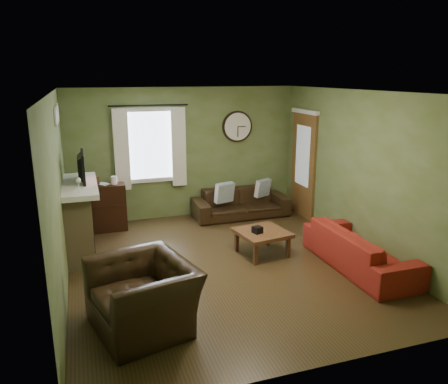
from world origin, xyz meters
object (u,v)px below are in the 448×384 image
object	(u,v)px
bookshelf	(106,208)
sofa_brown	(241,203)
armchair	(143,296)
sofa_red	(359,249)
coffee_table	(262,243)

from	to	relation	value
bookshelf	sofa_brown	bearing A→B (deg)	0.32
armchair	sofa_red	bearing A→B (deg)	85.46
bookshelf	armchair	distance (m)	3.46
sofa_red	armchair	size ratio (longest dim) A/B	1.71
sofa_red	bookshelf	bearing A→B (deg)	50.88
sofa_brown	coffee_table	distance (m)	1.99
sofa_red	coffee_table	size ratio (longest dim) A/B	2.72
sofa_brown	armchair	world-z (taller)	armchair
sofa_brown	armchair	xyz separation A→B (m)	(-2.48, -3.47, 0.10)
sofa_brown	bookshelf	bearing A→B (deg)	-179.68
sofa_brown	sofa_red	size ratio (longest dim) A/B	0.95
coffee_table	sofa_red	bearing A→B (deg)	-37.35
sofa_red	coffee_table	world-z (taller)	sofa_red
bookshelf	sofa_red	world-z (taller)	bookshelf
coffee_table	armchair	bearing A→B (deg)	-144.53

